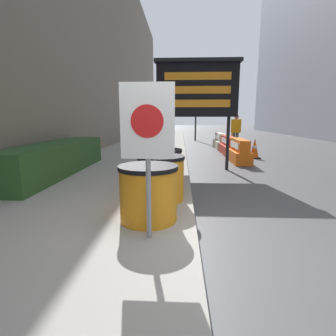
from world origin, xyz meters
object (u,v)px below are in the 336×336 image
Objects in this scene: jersey_barrier_orange_far at (239,152)px; jersey_barrier_red_striped at (229,146)px; jersey_barrier_cream at (220,142)px; message_board at (197,90)px; traffic_cone_near at (255,149)px; traffic_light_near_curb at (196,94)px; barrel_drum_foreground at (148,193)px; barrel_drum_back at (162,168)px; traffic_cone_mid at (232,137)px; warning_sign at (148,133)px; barrel_drum_middle at (161,178)px; pedestrian_worker at (236,129)px.

jersey_barrier_red_striped is at bearing 90.00° from jersey_barrier_orange_far.
message_board is at bearing -105.35° from jersey_barrier_cream.
message_board is 4.15× the size of traffic_cone_near.
traffic_light_near_curb is at bearing 102.84° from traffic_cone_near.
barrel_drum_back is (0.07, 1.93, 0.00)m from barrel_drum_foreground.
barrel_drum_foreground is 1.00× the size of barrel_drum_back.
jersey_barrier_cream reaches higher than traffic_cone_mid.
warning_sign is 0.40× the size of traffic_light_near_curb.
barrel_drum_back is at bearing -111.85° from jersey_barrier_red_striped.
barrel_drum_back is 0.40× the size of jersey_barrier_red_striped.
barrel_drum_back is 0.18× the size of traffic_light_near_curb.
traffic_cone_near is at bearing 66.40° from warning_sign.
traffic_light_near_curb reaches higher than jersey_barrier_cream.
jersey_barrier_cream reaches higher than traffic_cone_near.
barrel_drum_foreground is 0.97m from barrel_drum_middle.
traffic_cone_near is at bearing -64.19° from pedestrian_worker.
traffic_cone_near is at bearing 51.20° from jersey_barrier_orange_far.
jersey_barrier_orange_far is (2.54, 6.70, -1.06)m from warning_sign.
traffic_cone_mid is 4.18m from traffic_light_near_curb.
traffic_light_near_curb reaches higher than barrel_drum_back.
barrel_drum_middle is at bearing -95.52° from traffic_light_near_curb.
pedestrian_worker is at bearing 70.95° from jersey_barrier_red_striped.
warning_sign reaches higher than barrel_drum_foreground.
traffic_cone_mid is at bearing 68.11° from jersey_barrier_cream.
traffic_cone_near is (3.35, 6.21, -0.17)m from barrel_drum_middle.
barrel_drum_middle is 5.74m from jersey_barrier_orange_far.
barrel_drum_foreground is 0.25× the size of message_board.
message_board is (0.86, 5.22, 1.02)m from warning_sign.
traffic_cone_near is at bearing -76.72° from jersey_barrier_cream.
pedestrian_worker reaches higher than jersey_barrier_cream.
traffic_cone_near is (0.84, -3.58, 0.04)m from jersey_barrier_cream.
traffic_cone_mid is (1.16, 7.52, 0.01)m from jersey_barrier_orange_far.
barrel_drum_back is 2.66m from warning_sign.
barrel_drum_middle is 0.46× the size of warning_sign.
barrel_drum_back is 3.42m from message_board.
barrel_drum_back is at bearing -122.92° from traffic_cone_near.
jersey_barrier_red_striped is (1.68, 3.65, -2.10)m from message_board.
jersey_barrier_red_striped is 5.48m from traffic_cone_mid.
barrel_drum_foreground is at bearing -105.47° from traffic_cone_mid.
message_board is at bearing -89.03° from pedestrian_worker.
traffic_cone_mid is at bearing 81.22° from jersey_barrier_orange_far.
jersey_barrier_red_striped is at bearing 127.07° from traffic_cone_near.
warning_sign is 2.32× the size of traffic_cone_mid.
message_board is 4.18× the size of traffic_cone_mid.
traffic_light_near_curb is at bearing 84.88° from warning_sign.
jersey_barrier_orange_far is at bearing 69.23° from warning_sign.
jersey_barrier_cream is at bearing 73.88° from barrel_drum_back.
traffic_cone_near is (0.84, 1.05, 0.02)m from jersey_barrier_orange_far.
jersey_barrier_cream is at bearing 76.33° from barrel_drum_foreground.
barrel_drum_middle is at bearing -108.90° from jersey_barrier_red_striped.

